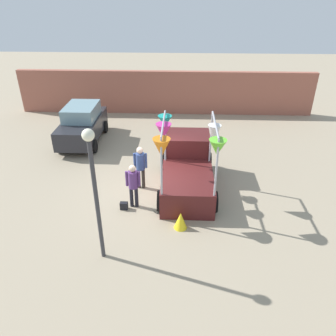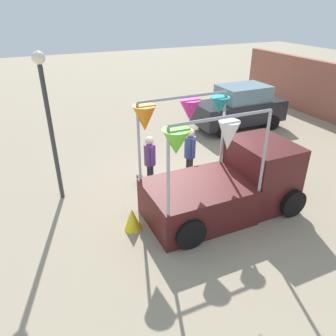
# 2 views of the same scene
# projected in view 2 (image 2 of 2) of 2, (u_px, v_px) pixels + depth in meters

# --- Properties ---
(ground_plane) EXTENTS (60.00, 60.00, 0.00)m
(ground_plane) POSITION_uv_depth(u_px,v_px,m) (186.00, 191.00, 9.88)
(ground_plane) COLOR gray
(vendor_truck) EXTENTS (2.52, 4.17, 3.07)m
(vendor_truck) POSITION_uv_depth(u_px,v_px,m) (230.00, 180.00, 8.68)
(vendor_truck) COLOR #4C1919
(vendor_truck) RESTS_ON ground
(parked_car) EXTENTS (1.88, 4.00, 1.88)m
(parked_car) POSITION_uv_depth(u_px,v_px,m) (240.00, 107.00, 14.38)
(parked_car) COLOR #26262B
(parked_car) RESTS_ON ground
(person_customer) EXTENTS (0.53, 0.34, 1.70)m
(person_customer) POSITION_uv_depth(u_px,v_px,m) (150.00, 158.00, 9.60)
(person_customer) COLOR black
(person_customer) RESTS_ON ground
(person_vendor) EXTENTS (0.53, 0.34, 1.78)m
(person_vendor) POSITION_uv_depth(u_px,v_px,m) (190.00, 150.00, 9.95)
(person_vendor) COLOR #2D2823
(person_vendor) RESTS_ON ground
(handbag) EXTENTS (0.28, 0.16, 0.28)m
(handbag) POSITION_uv_depth(u_px,v_px,m) (140.00, 180.00, 10.21)
(handbag) COLOR black
(handbag) RESTS_ON ground
(street_lamp) EXTENTS (0.32, 0.32, 4.08)m
(street_lamp) POSITION_uv_depth(u_px,v_px,m) (47.00, 109.00, 8.39)
(street_lamp) COLOR #333338
(street_lamp) RESTS_ON ground
(folded_kite_bundle_sunflower) EXTENTS (0.58, 0.58, 0.60)m
(folded_kite_bundle_sunflower) POSITION_uv_depth(u_px,v_px,m) (132.00, 219.00, 8.14)
(folded_kite_bundle_sunflower) COLOR yellow
(folded_kite_bundle_sunflower) RESTS_ON ground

